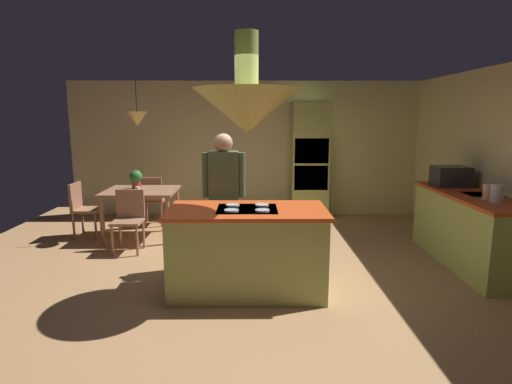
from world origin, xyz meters
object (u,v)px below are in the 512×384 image
object	(u,v)px
potted_plant_on_table	(136,178)
canister_flour	(497,194)
chair_by_back_wall	(152,197)
microwave_on_counter	(451,176)
person_at_island	(224,192)
canister_sugar	(488,192)
chair_at_corner	(83,206)
cup_on_table	(138,190)
chair_facing_island	(129,216)
kitchen_island	(247,250)
dining_table	(141,196)
oven_tower	(309,162)

from	to	relation	value
potted_plant_on_table	canister_flour	xyz separation A→B (m)	(4.63, -1.90, 0.11)
chair_by_back_wall	microwave_on_counter	world-z (taller)	microwave_on_counter
person_at_island	canister_sugar	world-z (taller)	person_at_island
chair_at_corner	cup_on_table	bearing A→B (deg)	-103.73
person_at_island	chair_facing_island	world-z (taller)	person_at_island
chair_facing_island	chair_by_back_wall	world-z (taller)	same
chair_facing_island	cup_on_table	distance (m)	0.54
potted_plant_on_table	canister_sugar	size ratio (longest dim) A/B	1.65
chair_at_corner	canister_sugar	size ratio (longest dim) A/B	4.80
canister_flour	canister_sugar	size ratio (longest dim) A/B	1.15
chair_by_back_wall	chair_at_corner	distance (m)	1.16
kitchen_island	canister_flour	xyz separation A→B (m)	(2.84, 0.29, 0.57)
chair_facing_island	person_at_island	bearing A→B (deg)	-26.40
chair_by_back_wall	microwave_on_counter	size ratio (longest dim) A/B	1.89
kitchen_island	dining_table	world-z (taller)	kitchen_island
kitchen_island	chair_facing_island	distance (m)	2.21
person_at_island	oven_tower	bearing A→B (deg)	61.11
canister_sugar	microwave_on_counter	size ratio (longest dim) A/B	0.39
oven_tower	chair_at_corner	distance (m)	3.95
canister_sugar	microwave_on_counter	xyz separation A→B (m)	(0.00, 0.94, 0.05)
dining_table	potted_plant_on_table	world-z (taller)	potted_plant_on_table
dining_table	canister_flour	size ratio (longest dim) A/B	5.30
chair_facing_island	cup_on_table	world-z (taller)	chair_facing_island
chair_at_corner	potted_plant_on_table	distance (m)	0.95
person_at_island	chair_by_back_wall	distance (m)	2.55
potted_plant_on_table	microwave_on_counter	distance (m)	4.70
oven_tower	canister_sugar	size ratio (longest dim) A/B	11.78
chair_by_back_wall	oven_tower	bearing A→B (deg)	-170.72
potted_plant_on_table	cup_on_table	xyz separation A→B (m)	(0.11, -0.32, -0.12)
chair_facing_island	microwave_on_counter	size ratio (longest dim) A/B	1.89
dining_table	microwave_on_counter	world-z (taller)	microwave_on_counter
person_at_island	chair_facing_island	distance (m)	1.64
kitchen_island	chair_by_back_wall	xyz separation A→B (m)	(-1.70, 2.79, 0.03)
chair_by_back_wall	canister_flour	bearing A→B (deg)	151.21
chair_by_back_wall	canister_sugar	size ratio (longest dim) A/B	4.80
canister_sugar	dining_table	bearing A→B (deg)	160.25
kitchen_island	chair_at_corner	distance (m)	3.37
person_at_island	canister_sugar	xyz separation A→B (m)	(3.13, -0.25, 0.04)
potted_plant_on_table	microwave_on_counter	bearing A→B (deg)	-9.55
kitchen_island	chair_by_back_wall	bearing A→B (deg)	121.40
kitchen_island	chair_at_corner	size ratio (longest dim) A/B	1.95
person_at_island	canister_flour	world-z (taller)	person_at_island
kitchen_island	chair_facing_island	size ratio (longest dim) A/B	1.95
potted_plant_on_table	oven_tower	bearing A→B (deg)	20.01
kitchen_island	chair_facing_island	bearing A→B (deg)	140.24
person_at_island	chair_by_back_wall	xyz separation A→B (m)	(-1.41, 2.07, -0.47)
kitchen_island	person_at_island	bearing A→B (deg)	112.31
chair_at_corner	microwave_on_counter	size ratio (longest dim) A/B	1.89
dining_table	canister_flour	world-z (taller)	canister_flour
canister_flour	potted_plant_on_table	bearing A→B (deg)	157.69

